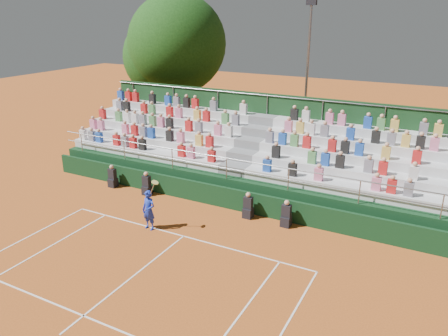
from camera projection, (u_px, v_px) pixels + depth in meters
The scene contains 8 objects.
ground at pixel (184, 236), 17.54m from camera, with size 90.00×90.00×0.00m, color #B1551D.
courtside_wall at pixel (221, 197), 20.03m from camera, with size 20.00×0.15×1.00m, color black.
line_officials at pixel (193, 195), 20.21m from camera, with size 9.78×0.40×1.19m.
grandstand at pixel (250, 164), 22.53m from camera, with size 20.00×5.20×4.40m.
tennis_player at pixel (149, 210), 17.86m from camera, with size 0.86×0.46×2.22m.
tree_west at pixel (164, 57), 30.81m from camera, with size 5.76×5.76×8.34m.
tree_east at pixel (177, 44), 29.70m from camera, with size 6.70×6.70×9.75m.
floodlight_mast at pixel (307, 67), 26.55m from camera, with size 0.60×0.25×9.19m.
Camera 1 is at (8.68, -13.01, 8.56)m, focal length 35.00 mm.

